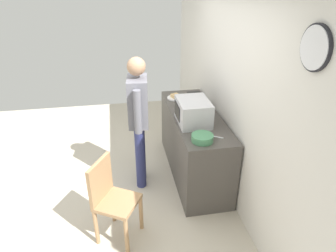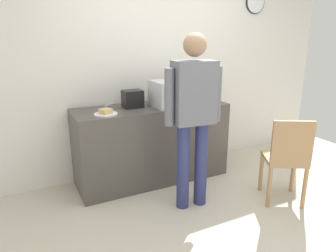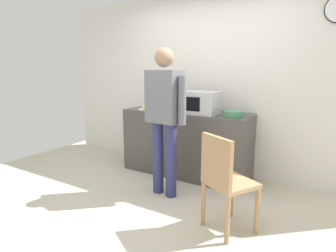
% 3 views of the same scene
% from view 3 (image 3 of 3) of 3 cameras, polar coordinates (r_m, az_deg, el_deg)
% --- Properties ---
extents(ground_plane, '(6.00, 6.00, 0.00)m').
position_cam_3_polar(ground_plane, '(3.17, -3.27, -17.11)').
color(ground_plane, beige).
extents(back_wall, '(5.40, 0.13, 2.60)m').
position_cam_3_polar(back_wall, '(4.20, 9.24, 8.43)').
color(back_wall, silver).
rests_on(back_wall, ground_plane).
extents(kitchen_counter, '(1.83, 0.62, 0.93)m').
position_cam_3_polar(kitchen_counter, '(4.09, 3.68, -3.46)').
color(kitchen_counter, '#4C4742').
rests_on(kitchen_counter, ground_plane).
extents(microwave, '(0.50, 0.39, 0.30)m').
position_cam_3_polar(microwave, '(3.78, 6.45, 4.74)').
color(microwave, silver).
rests_on(microwave, kitchen_counter).
extents(sandwich_plate, '(0.25, 0.25, 0.07)m').
position_cam_3_polar(sandwich_plate, '(4.18, -4.42, 3.62)').
color(sandwich_plate, white).
rests_on(sandwich_plate, kitchen_counter).
extents(salad_bowl, '(0.25, 0.25, 0.08)m').
position_cam_3_polar(salad_bowl, '(3.62, 13.15, 2.43)').
color(salad_bowl, '#4C8E60').
rests_on(salad_bowl, kitchen_counter).
extents(toaster, '(0.22, 0.18, 0.20)m').
position_cam_3_polar(toaster, '(4.13, 1.47, 4.67)').
color(toaster, black).
rests_on(toaster, kitchen_counter).
extents(fork_utensil, '(0.15, 0.12, 0.01)m').
position_cam_3_polar(fork_utensil, '(4.45, 0.57, 3.92)').
color(fork_utensil, silver).
rests_on(fork_utensil, kitchen_counter).
extents(spoon_utensil, '(0.10, 0.16, 0.01)m').
position_cam_3_polar(spoon_utensil, '(3.81, 13.19, 2.34)').
color(spoon_utensil, silver).
rests_on(spoon_utensil, kitchen_counter).
extents(person_standing, '(0.59, 0.28, 1.76)m').
position_cam_3_polar(person_standing, '(3.27, -0.75, 2.99)').
color(person_standing, navy).
rests_on(person_standing, ground_plane).
extents(wooden_chair, '(0.55, 0.55, 0.94)m').
position_cam_3_polar(wooden_chair, '(2.67, 11.43, -10.55)').
color(wooden_chair, '#A87F56').
rests_on(wooden_chair, ground_plane).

